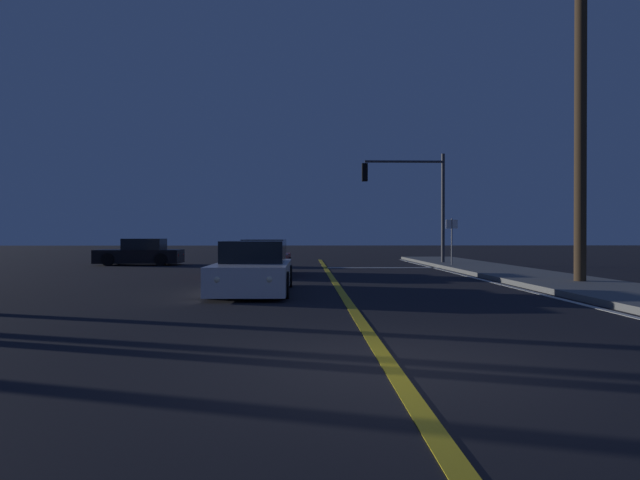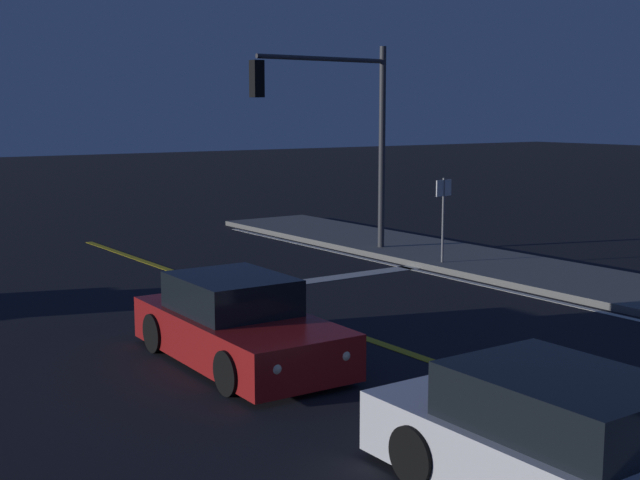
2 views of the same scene
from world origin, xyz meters
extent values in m
cube|color=gold|center=(0.00, 10.39, 0.01)|extent=(0.20, 35.33, 0.01)
cube|color=silver|center=(2.62, 19.28, 0.01)|extent=(5.24, 0.50, 0.01)
cube|color=maroon|center=(-2.49, 14.56, 0.44)|extent=(1.91, 4.21, 0.68)
cube|color=black|center=(-2.48, 14.81, 1.04)|extent=(1.60, 1.95, 0.60)
cylinder|color=black|center=(-1.68, 13.24, 0.32)|extent=(0.24, 0.65, 0.64)
cylinder|color=black|center=(-3.36, 13.29, 0.32)|extent=(0.24, 0.65, 0.64)
cylinder|color=black|center=(-1.61, 15.82, 0.32)|extent=(0.24, 0.65, 0.64)
cylinder|color=black|center=(-3.29, 15.87, 0.32)|extent=(0.24, 0.65, 0.64)
sphere|color=#FFF4CC|center=(-1.98, 12.52, 0.52)|extent=(0.18, 0.18, 0.18)
sphere|color=#FFF4CC|center=(-3.10, 12.55, 0.52)|extent=(0.18, 0.18, 0.18)
sphere|color=red|center=(-1.88, 16.57, 0.52)|extent=(0.14, 0.14, 0.14)
sphere|color=red|center=(-2.99, 16.60, 0.52)|extent=(0.14, 0.14, 0.14)
cube|color=silver|center=(-2.30, 8.22, 0.44)|extent=(1.86, 4.68, 0.68)
cube|color=black|center=(-2.30, 8.50, 1.04)|extent=(1.59, 2.16, 0.60)
cylinder|color=black|center=(-1.43, 9.67, 0.32)|extent=(0.22, 0.64, 0.64)
cylinder|color=black|center=(-3.15, 9.67, 0.32)|extent=(0.22, 0.64, 0.64)
sphere|color=red|center=(-1.72, 10.51, 0.52)|extent=(0.14, 0.14, 0.14)
sphere|color=red|center=(-2.86, 10.51, 0.52)|extent=(0.14, 0.14, 0.14)
cylinder|color=#38383D|center=(6.04, 21.58, 2.82)|extent=(0.18, 0.18, 5.63)
cylinder|color=#38383D|center=(4.06, 21.58, 5.23)|extent=(3.97, 0.12, 0.12)
cube|color=black|center=(2.07, 21.58, 4.68)|extent=(0.28, 0.28, 0.90)
sphere|color=red|center=(2.07, 21.58, 4.95)|extent=(0.22, 0.22, 0.22)
sphere|color=#4C2D05|center=(2.07, 21.58, 4.68)|extent=(0.22, 0.22, 0.22)
sphere|color=#0A3814|center=(2.07, 21.58, 4.41)|extent=(0.22, 0.22, 0.22)
cylinder|color=slate|center=(5.74, 18.78, 1.13)|extent=(0.06, 0.06, 2.26)
cube|color=white|center=(5.74, 18.78, 2.01)|extent=(0.56, 0.11, 0.40)
camera|label=1|loc=(-0.97, -6.25, 1.47)|focal=31.15mm
camera|label=2|loc=(-8.87, 3.27, 3.87)|focal=48.01mm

